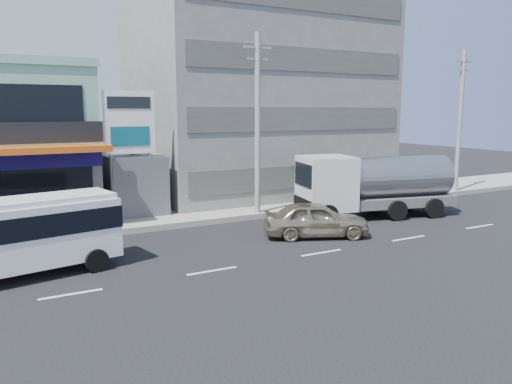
# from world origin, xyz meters

# --- Properties ---
(ground) EXTENTS (120.00, 120.00, 0.00)m
(ground) POSITION_xyz_m (0.00, 0.00, 0.00)
(ground) COLOR black
(ground) RESTS_ON ground
(sidewalk) EXTENTS (70.00, 5.00, 0.30)m
(sidewalk) POSITION_xyz_m (5.00, 9.50, 0.15)
(sidewalk) COLOR gray
(sidewalk) RESTS_ON ground
(concrete_building) EXTENTS (16.00, 12.00, 14.00)m
(concrete_building) POSITION_xyz_m (10.00, 15.00, 7.00)
(concrete_building) COLOR gray
(concrete_building) RESTS_ON ground
(gap_structure) EXTENTS (3.00, 6.00, 3.50)m
(gap_structure) POSITION_xyz_m (0.00, 12.00, 1.75)
(gap_structure) COLOR #46474B
(gap_structure) RESTS_ON ground
(satellite_dish) EXTENTS (1.50, 1.50, 0.15)m
(satellite_dish) POSITION_xyz_m (0.00, 11.00, 3.58)
(satellite_dish) COLOR slate
(satellite_dish) RESTS_ON gap_structure
(billboard) EXTENTS (2.60, 0.18, 6.90)m
(billboard) POSITION_xyz_m (-0.50, 9.20, 4.93)
(billboard) COLOR gray
(billboard) RESTS_ON ground
(utility_pole_near) EXTENTS (1.60, 0.30, 10.00)m
(utility_pole_near) POSITION_xyz_m (6.00, 7.40, 5.15)
(utility_pole_near) COLOR #999993
(utility_pole_near) RESTS_ON ground
(utility_pole_far) EXTENTS (1.60, 0.30, 10.00)m
(utility_pole_far) POSITION_xyz_m (22.00, 7.40, 5.15)
(utility_pole_far) COLOR #999993
(utility_pole_far) RESTS_ON ground
(minibus) EXTENTS (7.08, 3.38, 2.84)m
(minibus) POSITION_xyz_m (-6.25, 2.59, 1.70)
(minibus) COLOR white
(minibus) RESTS_ON ground
(sedan) EXTENTS (5.29, 3.78, 1.67)m
(sedan) POSITION_xyz_m (6.37, 2.35, 0.84)
(sedan) COLOR #B7A88B
(sedan) RESTS_ON ground
(tanker_truck) EXTENTS (9.17, 4.41, 3.48)m
(tanker_truck) POSITION_xyz_m (11.63, 4.54, 1.87)
(tanker_truck) COLOR silver
(tanker_truck) RESTS_ON ground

